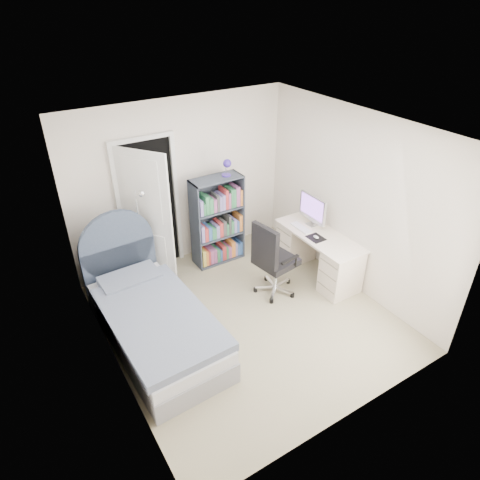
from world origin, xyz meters
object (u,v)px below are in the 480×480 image
bed (153,319)px  office_chair (272,257)px  bookcase (219,223)px  desk (317,252)px  nightstand (104,264)px  floor_lamp (145,251)px

bed → office_chair: size_ratio=1.97×
bed → bookcase: (1.57, 1.12, 0.34)m
desk → office_chair: 0.89m
nightstand → bookcase: bearing=-5.6°
bed → desk: bed is taller
floor_lamp → desk: bearing=-23.6°
bookcase → desk: 1.55m
floor_lamp → nightstand: bearing=149.4°
nightstand → office_chair: 2.35m
floor_lamp → bookcase: bookcase is taller
bed → bookcase: size_ratio=1.34×
floor_lamp → bookcase: 1.25m
bed → nightstand: bed is taller
bookcase → office_chair: (0.17, -1.15, -0.03)m
bed → floor_lamp: (0.33, 0.99, 0.33)m
nightstand → desk: size_ratio=0.45×
bed → floor_lamp: 1.09m
desk → office_chair: desk is taller
bed → office_chair: bed is taller
nightstand → bookcase: size_ratio=0.39×
nightstand → floor_lamp: 0.64m
bed → floor_lamp: floor_lamp is taller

